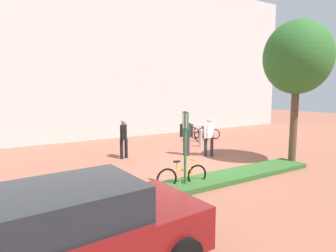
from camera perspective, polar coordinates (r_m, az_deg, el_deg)
ground_plane at (r=11.37m, az=5.82°, el=-7.80°), size 60.00×60.00×0.00m
building_facade at (r=18.35m, az=-10.29°, el=13.58°), size 28.00×1.20×10.00m
planter_strip at (r=9.79m, az=11.99°, el=-9.93°), size 7.00×1.10×0.16m
tree_sidewalk at (r=12.15m, az=24.58°, el=12.31°), size 2.54×2.54×5.58m
parking_sign_post at (r=8.36m, az=3.51°, el=-2.49°), size 0.08×0.36×2.34m
bike_at_sign at (r=8.72m, az=2.89°, el=-10.08°), size 1.67×0.42×0.86m
bike_rack_cluster at (r=17.07m, az=6.60°, el=-1.53°), size 2.09×1.66×0.83m
bollard_steel at (r=14.83m, az=6.57°, el=-2.47°), size 0.16×0.16×0.90m
person_suited_navy at (r=12.34m, az=-8.91°, el=-1.98°), size 0.41×0.54×1.72m
person_suited_dark at (r=12.79m, az=3.73°, el=-1.58°), size 0.48×0.45×1.72m
person_shirt_blue at (r=12.69m, az=8.23°, el=-1.71°), size 0.61×0.33×1.72m
car_maroon_wagon at (r=4.84m, az=-19.26°, el=-20.10°), size 4.41×2.26×1.54m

